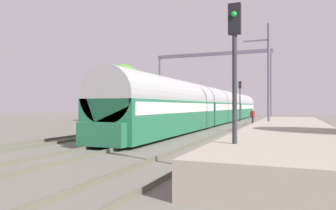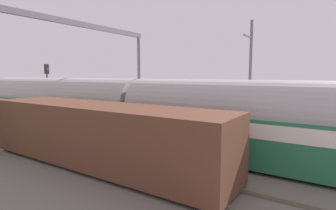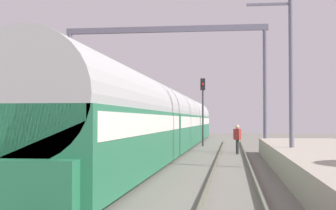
% 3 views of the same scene
% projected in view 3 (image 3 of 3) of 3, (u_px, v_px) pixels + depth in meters
% --- Properties ---
extents(ground, '(120.00, 120.00, 0.00)m').
position_uv_depth(ground, '(98.00, 185.00, 15.38)').
color(ground, slate).
extents(track_west, '(1.52, 60.00, 0.16)m').
position_uv_depth(track_west, '(98.00, 182.00, 15.38)').
color(track_west, '#626250').
rests_on(track_west, ground).
extents(track_east, '(1.52, 60.00, 0.16)m').
position_uv_depth(track_east, '(233.00, 185.00, 14.84)').
color(track_east, '#626250').
rests_on(track_east, ground).
extents(passenger_train, '(2.93, 49.20, 3.82)m').
position_uv_depth(passenger_train, '(171.00, 121.00, 33.93)').
color(passenger_train, '#236B47').
rests_on(passenger_train, ground).
extents(freight_car, '(2.80, 13.00, 2.70)m').
position_uv_depth(freight_car, '(69.00, 131.00, 25.32)').
color(freight_car, '#563323').
rests_on(freight_car, ground).
extents(person_crossing, '(0.47, 0.42, 1.73)m').
position_uv_depth(person_crossing, '(237.00, 137.00, 29.11)').
color(person_crossing, '#2A2A2A').
rests_on(person_crossing, ground).
extents(railway_signal_far, '(0.36, 0.30, 5.20)m').
position_uv_depth(railway_signal_far, '(203.00, 103.00, 37.89)').
color(railway_signal_far, '#2D2D33').
rests_on(railway_signal_far, ground).
extents(catenary_gantry, '(12.71, 0.28, 7.86)m').
position_uv_depth(catenary_gantry, '(165.00, 62.00, 30.86)').
color(catenary_gantry, slate).
rests_on(catenary_gantry, ground).
extents(catenary_pole_east_mid, '(1.90, 0.20, 8.00)m').
position_uv_depth(catenary_pole_east_mid, '(290.00, 68.00, 20.24)').
color(catenary_pole_east_mid, slate).
rests_on(catenary_pole_east_mid, ground).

